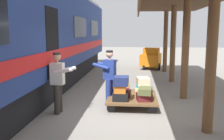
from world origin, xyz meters
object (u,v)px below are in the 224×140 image
suitcase_yellow_case (122,88)px  suitcase_cream_canvas (143,81)px  luggage_cart (132,97)px  baggage_tug (151,59)px  suitcase_navy_fabric (121,81)px  porter_in_overalls (109,76)px  porter_by_door (58,81)px  suitcase_burgundy_valise (122,92)px  suitcase_olive_duffel (145,91)px  suitcase_tan_vintage (143,93)px  suitcase_maroon_trunk (144,97)px  suitcase_black_hardshell (121,96)px  suitcase_orange_carryall (120,88)px  train_car (3,39)px  suitcase_teal_softside (143,89)px

suitcase_yellow_case → suitcase_cream_canvas: 0.70m
luggage_cart → baggage_tug: (-1.01, -7.97, 0.36)m
suitcase_navy_fabric → porter_in_overalls: bearing=-54.0°
porter_by_door → suitcase_burgundy_valise: bearing=-151.5°
suitcase_olive_duffel → baggage_tug: (-0.64, -8.50, 0.03)m
suitcase_tan_vintage → suitcase_olive_duffel: size_ratio=1.17×
luggage_cart → suitcase_cream_canvas: 0.72m
suitcase_olive_duffel → suitcase_maroon_trunk: bearing=-43.8°
suitcase_black_hardshell → suitcase_orange_carryall: 0.23m
suitcase_tan_vintage → suitcase_olive_duffel: suitcase_olive_duffel is taller
suitcase_olive_duffel → porter_in_overalls: size_ratio=0.31×
suitcase_cream_canvas → luggage_cart: bearing=55.9°
suitcase_maroon_trunk → train_car: bearing=-0.7°
suitcase_navy_fabric → suitcase_tan_vintage: bearing=-140.2°
suitcase_tan_vintage → porter_by_door: (2.36, 0.92, 0.51)m
suitcase_maroon_trunk → suitcase_navy_fabric: suitcase_navy_fabric is taller
luggage_cart → porter_by_door: (2.03, 0.92, 0.66)m
suitcase_tan_vintage → baggage_tug: bearing=-94.9°
luggage_cart → porter_in_overalls: size_ratio=1.06×
porter_in_overalls → suitcase_maroon_trunk: bearing=153.9°
suitcase_teal_softside → suitcase_navy_fabric: suitcase_navy_fabric is taller
suitcase_yellow_case → suitcase_cream_canvas: bearing=179.3°
suitcase_tan_vintage → baggage_tug: 8.00m
suitcase_teal_softside → suitcase_yellow_case: bearing=0.0°
suitcase_maroon_trunk → porter_by_door: (2.36, 0.43, 0.51)m
suitcase_maroon_trunk → suitcase_black_hardshell: 0.66m
train_car → porter_in_overalls: size_ratio=12.49×
luggage_cart → suitcase_maroon_trunk: (-0.33, 0.50, 0.15)m
suitcase_yellow_case → suitcase_teal_softside: suitcase_yellow_case is taller
suitcase_teal_softside → suitcase_navy_fabric: bearing=58.0°
suitcase_teal_softside → suitcase_orange_carryall: suitcase_orange_carryall is taller
suitcase_black_hardshell → suitcase_olive_duffel: (-0.70, 0.04, 0.17)m
suitcase_black_hardshell → suitcase_burgundy_valise: bearing=-90.0°
luggage_cart → suitcase_black_hardshell: bearing=56.2°
suitcase_olive_duffel → porter_by_door: porter_by_door is taller
luggage_cart → suitcase_teal_softside: suitcase_teal_softside is taller
suitcase_maroon_trunk → baggage_tug: size_ratio=0.23×
suitcase_orange_carryall → train_car: bearing=-1.1°
suitcase_tan_vintage → porter_in_overalls: size_ratio=0.36×
suitcase_black_hardshell → suitcase_cream_canvas: suitcase_cream_canvas is taller
suitcase_teal_softside → baggage_tug: size_ratio=0.30×
suitcase_teal_softside → porter_in_overalls: porter_in_overalls is taller
suitcase_yellow_case → suitcase_navy_fabric: (-0.02, 1.04, 0.44)m
suitcase_maroon_trunk → porter_by_door: bearing=10.2°
suitcase_teal_softside → suitcase_black_hardshell: bearing=56.2°
luggage_cart → suitcase_burgundy_valise: bearing=0.0°
porter_by_door → suitcase_navy_fabric: bearing=-167.4°
suitcase_olive_duffel → porter_in_overalls: porter_in_overalls is taller
porter_in_overalls → suitcase_cream_canvas: bearing=-156.2°
suitcase_navy_fabric → suitcase_burgundy_valise: bearing=-88.3°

